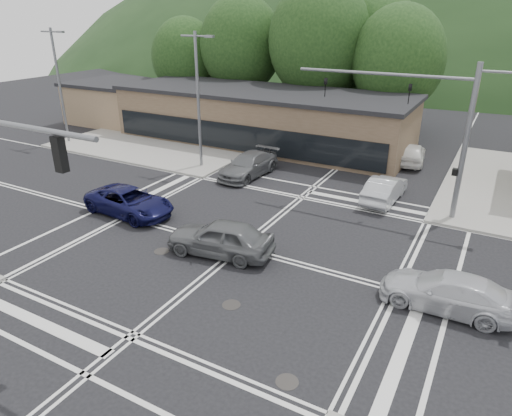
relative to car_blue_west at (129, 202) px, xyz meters
The scene contains 19 objects.
ground 7.27m from the car_blue_west, ahead, with size 120.00×120.00×0.00m, color black.
sidewalk_nw 16.47m from the car_blue_west, 118.21° to the left, with size 16.00×16.00×0.15m, color gray.
commercial_row 16.57m from the car_blue_west, 92.70° to the left, with size 24.00×8.00×4.00m, color brown.
commercial_nw 23.56m from the car_blue_west, 135.48° to the left, with size 8.00×7.00×3.60m, color #846B4F.
hill_north 89.79m from the car_blue_west, 85.39° to the left, with size 252.00×126.00×140.00m, color #1D3518.
tree_n_a 25.29m from the car_blue_west, 106.09° to the left, with size 8.00×8.00×11.75m.
tree_n_b 24.57m from the car_blue_west, 87.03° to the left, with size 9.00×9.00×12.98m.
tree_n_c 25.56m from the car_blue_west, 70.72° to the left, with size 7.60×7.60×10.87m.
tree_n_d 26.38m from the car_blue_west, 119.59° to the left, with size 6.80×6.80×9.76m.
tree_n_e 28.72m from the car_blue_west, 79.25° to the left, with size 8.40×8.40×11.98m.
streetlight_nw 9.62m from the car_blue_west, 98.16° to the left, with size 2.50×0.25×9.00m.
streetlight_w 17.54m from the car_blue_west, 149.99° to the left, with size 2.50×0.25×9.00m.
signal_mast_ne 16.70m from the car_blue_west, 28.53° to the left, with size 11.65×0.30×8.00m.
car_blue_west is the anchor object (origin of this frame).
car_grey_center 6.88m from the car_blue_west, 11.57° to the right, with size 1.95×4.84×1.65m, color #5A5D5F.
car_silver_east 16.30m from the car_blue_west, ahead, with size 1.97×4.84×1.40m, color silver.
car_queue_a 14.38m from the car_blue_west, 36.25° to the left, with size 1.54×4.42×1.45m, color #B4B7BC.
car_queue_b 20.12m from the car_blue_west, 55.11° to the left, with size 1.77×4.39×1.49m, color white.
car_northbound 8.87m from the car_blue_west, 73.30° to the left, with size 2.11×5.18×1.50m, color #5A5C5E.
Camera 1 is at (9.71, -16.06, 10.18)m, focal length 32.00 mm.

